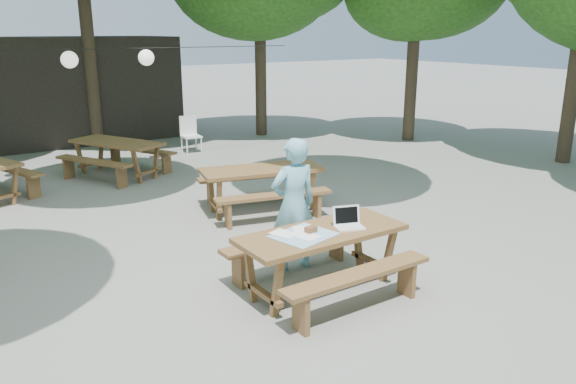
# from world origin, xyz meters

# --- Properties ---
(ground) EXTENTS (80.00, 80.00, 0.00)m
(ground) POSITION_xyz_m (0.00, 0.00, 0.00)
(ground) COLOR slate
(ground) RESTS_ON ground
(pavilion) EXTENTS (6.00, 3.00, 2.80)m
(pavilion) POSITION_xyz_m (0.50, 10.50, 1.40)
(pavilion) COLOR black
(pavilion) RESTS_ON ground
(main_picnic_table) EXTENTS (2.00, 1.58, 0.75)m
(main_picnic_table) POSITION_xyz_m (0.71, -1.23, 0.39)
(main_picnic_table) COLOR brown
(main_picnic_table) RESTS_ON ground
(picnic_table_ne) EXTENTS (2.22, 1.99, 0.75)m
(picnic_table_ne) POSITION_xyz_m (1.72, 1.78, 0.39)
(picnic_table_ne) COLOR brown
(picnic_table_ne) RESTS_ON ground
(picnic_table_far_e) EXTENTS (2.27, 2.41, 0.75)m
(picnic_table_far_e) POSITION_xyz_m (0.45, 5.49, 0.39)
(picnic_table_far_e) COLOR brown
(picnic_table_far_e) RESTS_ON ground
(woman) EXTENTS (0.66, 0.47, 1.71)m
(woman) POSITION_xyz_m (0.82, -0.49, 0.86)
(woman) COLOR #6FB3CB
(woman) RESTS_ON ground
(plastic_chair) EXTENTS (0.47, 0.47, 0.90)m
(plastic_chair) POSITION_xyz_m (2.74, 6.87, 0.26)
(plastic_chair) COLOR white
(plastic_chair) RESTS_ON ground
(laptop) EXTENTS (0.40, 0.35, 0.24)m
(laptop) POSITION_xyz_m (1.05, -1.28, 0.81)
(laptop) COLOR white
(laptop) RESTS_ON main_picnic_table
(tabletop_clutter) EXTENTS (0.76, 0.68, 0.08)m
(tabletop_clutter) POSITION_xyz_m (0.47, -1.22, 0.76)
(tabletop_clutter) COLOR teal
(tabletop_clutter) RESTS_ON main_picnic_table
(paper_lanterns) EXTENTS (9.00, 0.34, 0.38)m
(paper_lanterns) POSITION_xyz_m (-0.19, 6.00, 2.40)
(paper_lanterns) COLOR black
(paper_lanterns) RESTS_ON ground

